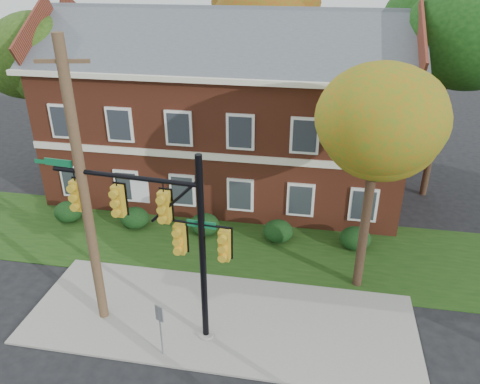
% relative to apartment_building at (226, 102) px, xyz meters
% --- Properties ---
extents(ground, '(120.00, 120.00, 0.00)m').
position_rel_apartment_building_xyz_m(ground, '(2.00, -11.95, -4.99)').
color(ground, black).
rests_on(ground, ground).
extents(sidewalk, '(14.00, 5.00, 0.08)m').
position_rel_apartment_building_xyz_m(sidewalk, '(2.00, -10.95, -4.95)').
color(sidewalk, gray).
rests_on(sidewalk, ground).
extents(grass_strip, '(30.00, 6.00, 0.04)m').
position_rel_apartment_building_xyz_m(grass_strip, '(2.00, -5.95, -4.97)').
color(grass_strip, '#193811').
rests_on(grass_strip, ground).
extents(apartment_building, '(18.80, 8.80, 9.74)m').
position_rel_apartment_building_xyz_m(apartment_building, '(0.00, 0.00, 0.00)').
color(apartment_building, brown).
rests_on(apartment_building, ground).
extents(hedge_far_left, '(1.40, 1.26, 1.05)m').
position_rel_apartment_building_xyz_m(hedge_far_left, '(-7.00, -5.25, -4.46)').
color(hedge_far_left, black).
rests_on(hedge_far_left, ground).
extents(hedge_left, '(1.40, 1.26, 1.05)m').
position_rel_apartment_building_xyz_m(hedge_left, '(-3.50, -5.25, -4.46)').
color(hedge_left, black).
rests_on(hedge_left, ground).
extents(hedge_center, '(1.40, 1.26, 1.05)m').
position_rel_apartment_building_xyz_m(hedge_center, '(0.00, -5.25, -4.46)').
color(hedge_center, black).
rests_on(hedge_center, ground).
extents(hedge_right, '(1.40, 1.26, 1.05)m').
position_rel_apartment_building_xyz_m(hedge_right, '(3.50, -5.25, -4.46)').
color(hedge_right, black).
rests_on(hedge_right, ground).
extents(hedge_far_right, '(1.40, 1.26, 1.05)m').
position_rel_apartment_building_xyz_m(hedge_far_right, '(7.00, -5.25, -4.46)').
color(hedge_far_right, black).
rests_on(hedge_far_right, ground).
extents(tree_near_right, '(4.50, 4.25, 8.58)m').
position_rel_apartment_building_xyz_m(tree_near_right, '(7.22, -8.09, 1.68)').
color(tree_near_right, black).
rests_on(tree_near_right, ground).
extents(tree_left_rear, '(5.40, 5.10, 8.88)m').
position_rel_apartment_building_xyz_m(tree_left_rear, '(-9.73, -1.12, 1.69)').
color(tree_left_rear, black).
rests_on(tree_left_rear, ground).
extents(tree_right_rear, '(6.30, 5.95, 10.62)m').
position_rel_apartment_building_xyz_m(tree_right_rear, '(11.31, 0.86, 3.13)').
color(tree_right_rear, black).
rests_on(tree_right_rear, ground).
extents(tree_far_rear, '(6.84, 6.46, 11.52)m').
position_rel_apartment_building_xyz_m(tree_far_rear, '(1.34, 7.84, 3.86)').
color(tree_far_rear, black).
rests_on(tree_far_rear, ground).
extents(traffic_signal, '(6.12, 0.79, 6.84)m').
position_rel_apartment_building_xyz_m(traffic_signal, '(0.48, -11.79, -0.74)').
color(traffic_signal, gray).
rests_on(traffic_signal, ground).
extents(utility_pole, '(1.55, 0.40, 10.02)m').
position_rel_apartment_building_xyz_m(utility_pole, '(-2.23, -11.55, 0.10)').
color(utility_pole, '#4E3D24').
rests_on(utility_pole, ground).
extents(sign_post, '(0.29, 0.15, 2.07)m').
position_rel_apartment_building_xyz_m(sign_post, '(0.50, -12.97, -3.58)').
color(sign_post, slate).
rests_on(sign_post, ground).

